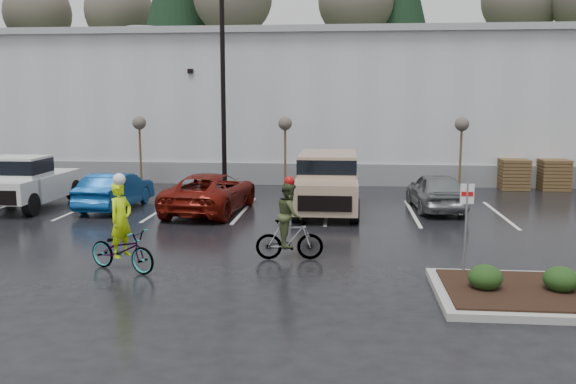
# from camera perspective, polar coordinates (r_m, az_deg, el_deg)

# --- Properties ---
(ground) EXTENTS (120.00, 120.00, 0.00)m
(ground) POSITION_cam_1_polar(r_m,az_deg,el_deg) (14.03, 0.65, -7.96)
(ground) COLOR black
(ground) RESTS_ON ground
(warehouse) EXTENTS (60.50, 15.50, 7.20)m
(warehouse) POSITION_cam_1_polar(r_m,az_deg,el_deg) (35.38, 3.61, 8.28)
(warehouse) COLOR #B9BCBE
(warehouse) RESTS_ON ground
(wooded_ridge) EXTENTS (80.00, 25.00, 6.00)m
(wooded_ridge) POSITION_cam_1_polar(r_m,az_deg,el_deg) (58.39, 4.32, 7.92)
(wooded_ridge) COLOR #2C401A
(wooded_ridge) RESTS_ON ground
(lamppost) EXTENTS (0.50, 1.00, 9.22)m
(lamppost) POSITION_cam_1_polar(r_m,az_deg,el_deg) (25.93, -6.14, 12.48)
(lamppost) COLOR black
(lamppost) RESTS_ON ground
(sapling_west) EXTENTS (0.60, 0.60, 3.20)m
(sapling_west) POSITION_cam_1_polar(r_m,az_deg,el_deg) (27.93, -13.74, 5.96)
(sapling_west) COLOR #48371C
(sapling_west) RESTS_ON ground
(sapling_mid) EXTENTS (0.60, 0.60, 3.20)m
(sapling_mid) POSITION_cam_1_polar(r_m,az_deg,el_deg) (26.53, -0.27, 6.06)
(sapling_mid) COLOR #48371C
(sapling_mid) RESTS_ON ground
(sapling_east) EXTENTS (0.60, 0.60, 3.20)m
(sapling_east) POSITION_cam_1_polar(r_m,az_deg,el_deg) (26.86, 15.95, 5.76)
(sapling_east) COLOR #48371C
(sapling_east) RESTS_ON ground
(pallet_stack_a) EXTENTS (1.20, 1.20, 1.35)m
(pallet_stack_a) POSITION_cam_1_polar(r_m,az_deg,el_deg) (28.56, 20.34, 1.58)
(pallet_stack_a) COLOR #48371C
(pallet_stack_a) RESTS_ON ground
(pallet_stack_b) EXTENTS (1.20, 1.20, 1.35)m
(pallet_stack_b) POSITION_cam_1_polar(r_m,az_deg,el_deg) (29.05, 23.58, 1.50)
(pallet_stack_b) COLOR #48371C
(pallet_stack_b) RESTS_ON ground
(shrub_a) EXTENTS (0.70, 0.70, 0.52)m
(shrub_a) POSITION_cam_1_polar(r_m,az_deg,el_deg) (13.23, 17.97, -7.60)
(shrub_a) COLOR black
(shrub_a) RESTS_ON curb_island
(shrub_b) EXTENTS (0.70, 0.70, 0.52)m
(shrub_b) POSITION_cam_1_polar(r_m,az_deg,el_deg) (13.64, 24.18, -7.47)
(shrub_b) COLOR black
(shrub_b) RESTS_ON curb_island
(fire_lane_sign) EXTENTS (0.30, 0.05, 2.20)m
(fire_lane_sign) POSITION_cam_1_polar(r_m,az_deg,el_deg) (14.10, 16.33, -2.35)
(fire_lane_sign) COLOR gray
(fire_lane_sign) RESTS_ON ground
(pickup_white) EXTENTS (2.10, 5.20, 1.96)m
(pickup_white) POSITION_cam_1_polar(r_m,az_deg,el_deg) (24.57, -22.88, 1.02)
(pickup_white) COLOR silver
(pickup_white) RESTS_ON ground
(car_blue) EXTENTS (1.69, 4.13, 1.33)m
(car_blue) POSITION_cam_1_polar(r_m,az_deg,el_deg) (23.13, -15.85, 0.15)
(car_blue) COLOR navy
(car_blue) RESTS_ON ground
(car_red) EXTENTS (2.84, 5.24, 1.40)m
(car_red) POSITION_cam_1_polar(r_m,az_deg,el_deg) (21.77, -7.26, -0.03)
(car_red) COLOR #661009
(car_red) RESTS_ON ground
(suv_tan) EXTENTS (2.20, 5.10, 2.06)m
(suv_tan) POSITION_cam_1_polar(r_m,az_deg,el_deg) (21.53, 3.68, 0.81)
(suv_tan) COLOR tan
(suv_tan) RESTS_ON ground
(car_grey) EXTENTS (1.93, 4.17, 1.38)m
(car_grey) POSITION_cam_1_polar(r_m,az_deg,el_deg) (22.59, 13.68, 0.09)
(car_grey) COLOR slate
(car_grey) RESTS_ON ground
(cyclist_hivis) EXTENTS (2.02, 1.37, 2.32)m
(cyclist_hivis) POSITION_cam_1_polar(r_m,az_deg,el_deg) (14.86, -15.28, -4.44)
(cyclist_hivis) COLOR #3F3F44
(cyclist_hivis) RESTS_ON ground
(cyclist_olive) EXTENTS (1.68, 0.82, 2.13)m
(cyclist_olive) POSITION_cam_1_polar(r_m,az_deg,el_deg) (15.29, 0.14, -3.48)
(cyclist_olive) COLOR #3F3F44
(cyclist_olive) RESTS_ON ground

